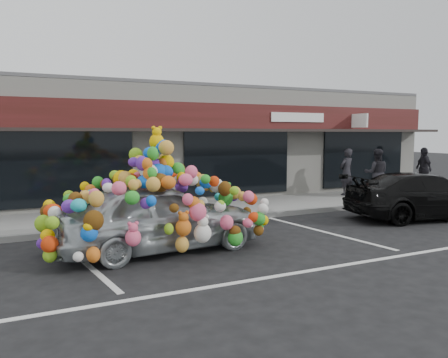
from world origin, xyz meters
name	(u,v)px	position (x,y,z in m)	size (l,w,h in m)	color
ground	(230,245)	(0.00, 0.00, 0.00)	(90.00, 90.00, 0.00)	black
shop_building	(137,143)	(0.00, 8.44, 2.16)	(24.00, 7.20, 4.31)	silver
sidewalk	(173,213)	(0.00, 4.00, 0.07)	(26.00, 3.00, 0.15)	gray
kerb	(191,222)	(0.00, 2.50, 0.07)	(26.00, 0.18, 0.16)	slate
parking_stripe_left	(83,260)	(-3.20, 0.20, 0.00)	(0.12, 4.40, 0.01)	silver
parking_stripe_mid	(323,232)	(2.80, 0.20, 0.00)	(0.12, 4.40, 0.01)	silver
lane_line	(370,261)	(2.00, -2.30, 0.00)	(14.00, 0.12, 0.01)	silver
toy_car	(159,209)	(-1.58, 0.26, 0.93)	(3.18, 4.84, 2.74)	gray
black_sedan	(423,196)	(6.62, 0.38, 0.69)	(4.74, 1.93, 1.38)	black
pedestrian_a	(346,172)	(7.19, 4.44, 1.05)	(0.66, 0.43, 1.81)	black
pedestrian_b	(376,173)	(7.86, 3.56, 1.06)	(0.88, 0.69, 1.82)	black
pedestrian_c	(423,169)	(11.09, 4.18, 1.05)	(0.44, 1.06, 1.81)	black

